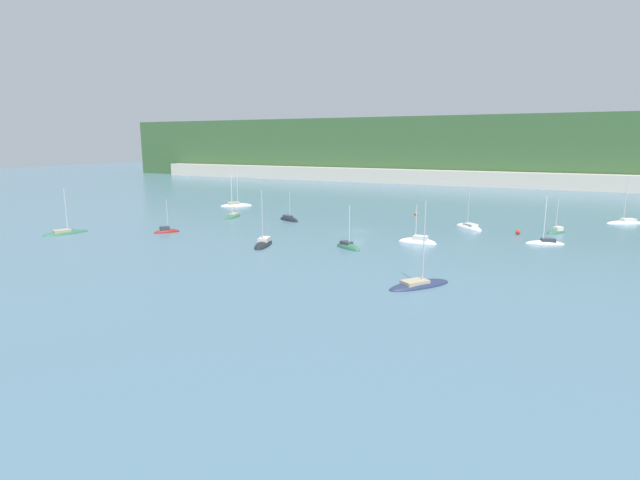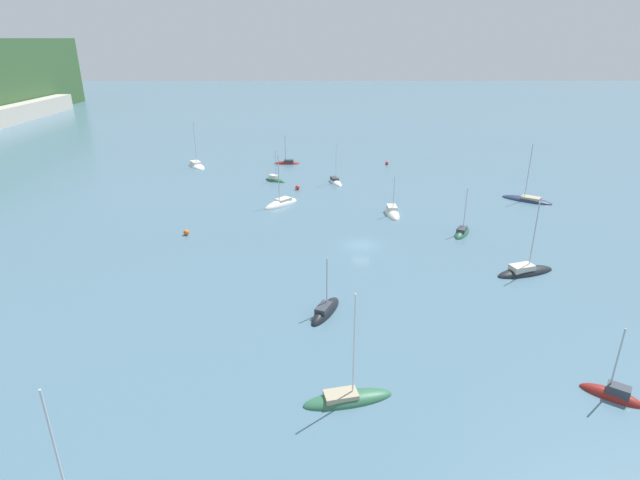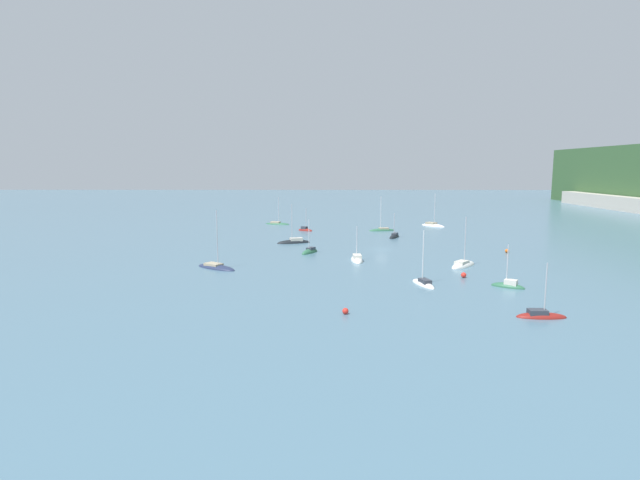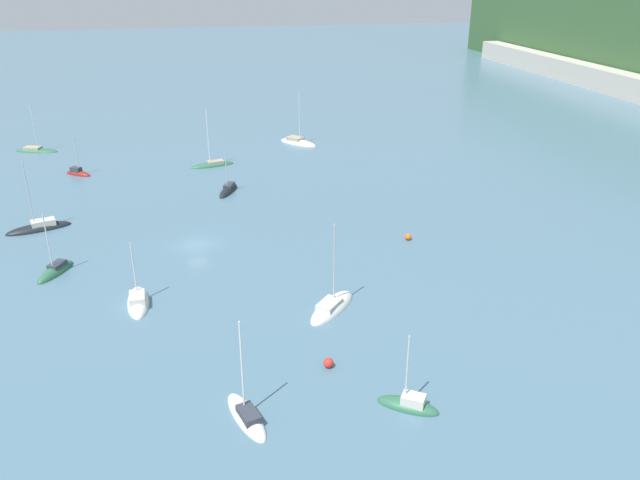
% 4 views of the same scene
% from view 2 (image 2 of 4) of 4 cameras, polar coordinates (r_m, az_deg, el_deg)
% --- Properties ---
extents(ground_plane, '(600.00, 600.00, 0.00)m').
position_cam_2_polar(ground_plane, '(72.36, 4.75, -0.59)').
color(ground_plane, slate).
extents(sailboat_0, '(3.75, 7.90, 10.57)m').
position_cam_2_polar(sailboat_0, '(43.31, 3.15, -17.72)').
color(sailboat_0, '#2D6647').
rests_on(sailboat_0, ground_plane).
extents(sailboat_1, '(2.14, 6.09, 7.32)m').
position_cam_2_polar(sailboat_1, '(120.63, -3.78, 8.75)').
color(sailboat_1, maroon).
rests_on(sailboat_1, ground_plane).
extents(sailboat_2, '(6.56, 4.17, 7.35)m').
position_cam_2_polar(sailboat_2, '(54.92, 0.62, -8.23)').
color(sailboat_2, black).
rests_on(sailboat_2, ground_plane).
extents(sailboat_3, '(7.42, 8.92, 11.16)m').
position_cam_2_polar(sailboat_3, '(99.75, 22.57, 4.22)').
color(sailboat_3, '#232D4C').
rests_on(sailboat_3, ground_plane).
extents(sailboat_4, '(6.84, 2.54, 7.67)m').
position_cam_2_polar(sailboat_4, '(85.84, 8.24, 3.02)').
color(sailboat_4, white).
rests_on(sailboat_4, ground_plane).
extents(sailboat_6, '(5.97, 4.32, 8.09)m').
position_cam_2_polar(sailboat_6, '(79.42, 15.93, 0.77)').
color(sailboat_6, '#2D6647').
rests_on(sailboat_6, ground_plane).
extents(sailboat_7, '(4.80, 8.51, 10.23)m').
position_cam_2_polar(sailboat_7, '(68.75, 22.35, -3.44)').
color(sailboat_7, black).
rests_on(sailboat_7, ground_plane).
extents(sailboat_8, '(8.31, 6.37, 10.74)m').
position_cam_2_polar(sailboat_8, '(121.40, -13.93, 8.25)').
color(sailboat_8, white).
rests_on(sailboat_8, ground_plane).
extents(sailboat_10, '(6.65, 3.54, 9.07)m').
position_cam_2_polar(sailboat_10, '(104.12, 1.75, 6.64)').
color(sailboat_10, white).
rests_on(sailboat_10, ground_plane).
extents(sailboat_11, '(4.23, 5.13, 7.19)m').
position_cam_2_polar(sailboat_11, '(105.80, -5.17, 6.83)').
color(sailboat_11, '#2D6647').
rests_on(sailboat_11, ground_plane).
extents(sailboat_12, '(7.33, 6.91, 10.12)m').
position_cam_2_polar(sailboat_12, '(90.12, -4.46, 4.09)').
color(sailboat_12, white).
rests_on(sailboat_12, ground_plane).
extents(sailboat_13, '(4.07, 4.86, 7.22)m').
position_cam_2_polar(sailboat_13, '(49.91, 30.39, -15.06)').
color(sailboat_13, maroon).
rests_on(sailboat_13, ground_plane).
extents(mooring_buoy_0, '(0.89, 0.89, 0.89)m').
position_cam_2_polar(mooring_buoy_0, '(99.11, -2.59, 6.03)').
color(mooring_buoy_0, red).
rests_on(mooring_buoy_0, ground_plane).
extents(mooring_buoy_1, '(0.83, 0.83, 0.83)m').
position_cam_2_polar(mooring_buoy_1, '(78.38, -15.04, 0.84)').
color(mooring_buoy_1, orange).
rests_on(mooring_buoy_1, ground_plane).
extents(mooring_buoy_2, '(0.78, 0.78, 0.78)m').
position_cam_2_polar(mooring_buoy_2, '(120.36, 7.65, 8.71)').
color(mooring_buoy_2, red).
rests_on(mooring_buoy_2, ground_plane).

